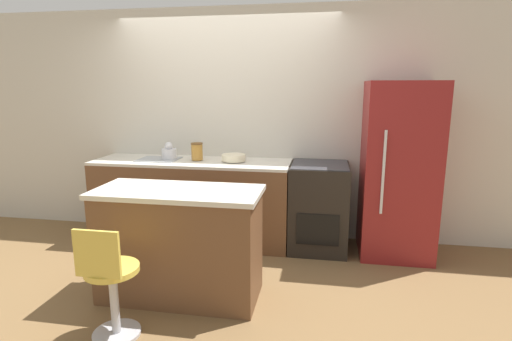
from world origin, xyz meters
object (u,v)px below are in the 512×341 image
refrigerator (398,171)px  mixing_bowl (234,158)px  oven_range (319,207)px  kettle (169,152)px  stool_chair (111,286)px

refrigerator → mixing_bowl: (-1.73, 0.03, 0.08)m
mixing_bowl → oven_range: bearing=-1.4°
kettle → oven_range: bearing=-0.8°
mixing_bowl → stool_chair: bearing=-102.9°
kettle → mixing_bowl: bearing=0.0°
oven_range → stool_chair: bearing=-126.3°
stool_chair → mixing_bowl: bearing=77.1°
stool_chair → refrigerator: bearing=40.8°
stool_chair → kettle: size_ratio=4.41×
stool_chair → kettle: kettle is taller
oven_range → kettle: bearing=179.2°
stool_chair → mixing_bowl: (0.43, 1.89, 0.58)m
oven_range → mixing_bowl: size_ratio=3.58×
stool_chair → mixing_bowl: mixing_bowl is taller
kettle → refrigerator: bearing=-0.7°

